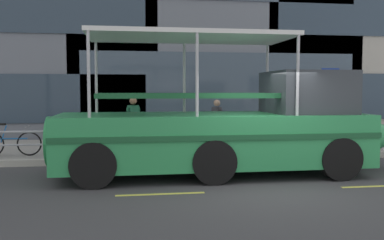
{
  "coord_description": "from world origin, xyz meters",
  "views": [
    {
      "loc": [
        -3.02,
        -9.0,
        2.09
      ],
      "look_at": [
        -1.36,
        2.08,
        1.3
      ],
      "focal_mm": 39.7,
      "sensor_mm": 36.0,
      "label": 1
    }
  ],
  "objects_px": {
    "leaned_bicycle": "(10,143)",
    "duck_tour_boat": "(234,130)",
    "pedestrian_near_bow": "(298,117)",
    "pedestrian_mid_left": "(217,119)",
    "parking_sign": "(330,94)",
    "pedestrian_mid_right": "(133,119)"
  },
  "relations": [
    {
      "from": "leaned_bicycle",
      "to": "duck_tour_boat",
      "type": "bearing_deg",
      "value": -23.7
    },
    {
      "from": "parking_sign",
      "to": "leaned_bicycle",
      "type": "relative_size",
      "value": 1.51
    },
    {
      "from": "parking_sign",
      "to": "pedestrian_mid_right",
      "type": "relative_size",
      "value": 1.56
    },
    {
      "from": "pedestrian_mid_left",
      "to": "pedestrian_mid_right",
      "type": "distance_m",
      "value": 2.74
    },
    {
      "from": "parking_sign",
      "to": "pedestrian_mid_left",
      "type": "relative_size",
      "value": 1.64
    },
    {
      "from": "leaned_bicycle",
      "to": "pedestrian_mid_left",
      "type": "relative_size",
      "value": 1.09
    },
    {
      "from": "parking_sign",
      "to": "duck_tour_boat",
      "type": "relative_size",
      "value": 0.28
    },
    {
      "from": "duck_tour_boat",
      "to": "pedestrian_near_bow",
      "type": "relative_size",
      "value": 5.68
    },
    {
      "from": "leaned_bicycle",
      "to": "duck_tour_boat",
      "type": "distance_m",
      "value": 6.56
    },
    {
      "from": "leaned_bicycle",
      "to": "pedestrian_near_bow",
      "type": "xyz_separation_m",
      "value": [
        9.06,
        0.72,
        0.62
      ]
    },
    {
      "from": "duck_tour_boat",
      "to": "pedestrian_mid_left",
      "type": "relative_size",
      "value": 5.83
    },
    {
      "from": "pedestrian_mid_left",
      "to": "pedestrian_mid_right",
      "type": "height_order",
      "value": "pedestrian_mid_right"
    },
    {
      "from": "pedestrian_near_bow",
      "to": "pedestrian_mid_left",
      "type": "xyz_separation_m",
      "value": [
        -2.79,
        0.09,
        -0.03
      ]
    },
    {
      "from": "duck_tour_boat",
      "to": "pedestrian_mid_left",
      "type": "height_order",
      "value": "duck_tour_boat"
    },
    {
      "from": "parking_sign",
      "to": "pedestrian_near_bow",
      "type": "xyz_separation_m",
      "value": [
        -0.88,
        0.44,
        -0.79
      ]
    },
    {
      "from": "parking_sign",
      "to": "pedestrian_mid_left",
      "type": "bearing_deg",
      "value": 171.74
    },
    {
      "from": "parking_sign",
      "to": "duck_tour_boat",
      "type": "height_order",
      "value": "duck_tour_boat"
    },
    {
      "from": "pedestrian_mid_right",
      "to": "duck_tour_boat",
      "type": "bearing_deg",
      "value": -52.58
    },
    {
      "from": "pedestrian_mid_right",
      "to": "pedestrian_mid_left",
      "type": "bearing_deg",
      "value": 5.18
    },
    {
      "from": "pedestrian_mid_left",
      "to": "pedestrian_near_bow",
      "type": "bearing_deg",
      "value": -1.87
    },
    {
      "from": "pedestrian_near_bow",
      "to": "pedestrian_mid_left",
      "type": "bearing_deg",
      "value": 178.13
    },
    {
      "from": "leaned_bicycle",
      "to": "pedestrian_mid_left",
      "type": "distance_m",
      "value": 6.35
    }
  ]
}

